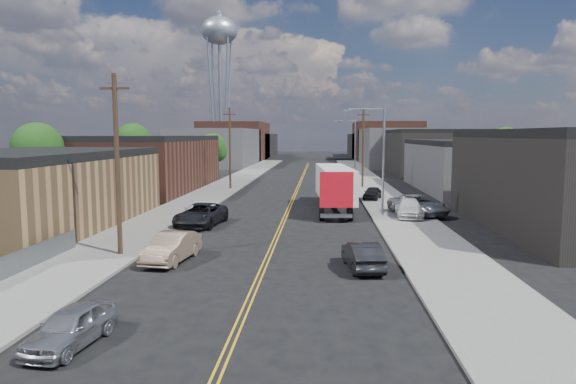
# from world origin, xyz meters

# --- Properties ---
(ground) EXTENTS (260.00, 260.00, 0.00)m
(ground) POSITION_xyz_m (0.00, 60.00, 0.00)
(ground) COLOR black
(ground) RESTS_ON ground
(centerline) EXTENTS (0.32, 120.00, 0.01)m
(centerline) POSITION_xyz_m (0.00, 45.00, 0.01)
(centerline) COLOR gold
(centerline) RESTS_ON ground
(sidewalk_left) EXTENTS (5.00, 140.00, 0.15)m
(sidewalk_left) POSITION_xyz_m (-9.50, 45.00, 0.07)
(sidewalk_left) COLOR slate
(sidewalk_left) RESTS_ON ground
(sidewalk_right) EXTENTS (5.00, 140.00, 0.15)m
(sidewalk_right) POSITION_xyz_m (9.50, 45.00, 0.07)
(sidewalk_right) COLOR slate
(sidewalk_right) RESTS_ON ground
(warehouse_tan) EXTENTS (12.00, 22.00, 5.60)m
(warehouse_tan) POSITION_xyz_m (-18.00, 18.00, 2.80)
(warehouse_tan) COLOR olive
(warehouse_tan) RESTS_ON ground
(warehouse_brown) EXTENTS (12.00, 26.00, 6.60)m
(warehouse_brown) POSITION_xyz_m (-18.00, 44.00, 3.30)
(warehouse_brown) COLOR #4A271D
(warehouse_brown) RESTS_ON ground
(industrial_right_b) EXTENTS (14.00, 24.00, 6.10)m
(industrial_right_b) POSITION_xyz_m (22.00, 46.00, 3.05)
(industrial_right_b) COLOR #363538
(industrial_right_b) RESTS_ON ground
(industrial_right_c) EXTENTS (14.00, 22.00, 7.60)m
(industrial_right_c) POSITION_xyz_m (22.00, 72.00, 3.80)
(industrial_right_c) COLOR black
(industrial_right_c) RESTS_ON ground
(skyline_left_a) EXTENTS (16.00, 30.00, 8.00)m
(skyline_left_a) POSITION_xyz_m (-20.00, 95.00, 4.00)
(skyline_left_a) COLOR #363538
(skyline_left_a) RESTS_ON ground
(skyline_right_a) EXTENTS (16.00, 30.00, 8.00)m
(skyline_right_a) POSITION_xyz_m (20.00, 95.00, 4.00)
(skyline_right_a) COLOR #363538
(skyline_right_a) RESTS_ON ground
(skyline_left_b) EXTENTS (16.00, 26.00, 10.00)m
(skyline_left_b) POSITION_xyz_m (-20.00, 120.00, 5.00)
(skyline_left_b) COLOR #4A271D
(skyline_left_b) RESTS_ON ground
(skyline_right_b) EXTENTS (16.00, 26.00, 10.00)m
(skyline_right_b) POSITION_xyz_m (20.00, 120.00, 5.00)
(skyline_right_b) COLOR #4A271D
(skyline_right_b) RESTS_ON ground
(skyline_left_c) EXTENTS (16.00, 40.00, 7.00)m
(skyline_left_c) POSITION_xyz_m (-20.00, 140.00, 3.50)
(skyline_left_c) COLOR black
(skyline_left_c) RESTS_ON ground
(skyline_right_c) EXTENTS (16.00, 40.00, 7.00)m
(skyline_right_c) POSITION_xyz_m (20.00, 140.00, 3.50)
(skyline_right_c) COLOR black
(skyline_right_c) RESTS_ON ground
(water_tower) EXTENTS (9.00, 9.00, 36.90)m
(water_tower) POSITION_xyz_m (-22.00, 110.00, 30.65)
(water_tower) COLOR gray
(water_tower) RESTS_ON ground
(streetlight_near) EXTENTS (3.39, 0.25, 9.00)m
(streetlight_near) POSITION_xyz_m (7.60, 25.00, 5.33)
(streetlight_near) COLOR gray
(streetlight_near) RESTS_ON ground
(streetlight_far) EXTENTS (3.39, 0.25, 9.00)m
(streetlight_far) POSITION_xyz_m (7.60, 60.00, 5.33)
(streetlight_far) COLOR gray
(streetlight_far) RESTS_ON ground
(utility_pole_left_near) EXTENTS (1.60, 0.26, 10.00)m
(utility_pole_left_near) POSITION_xyz_m (-8.20, 10.00, 5.14)
(utility_pole_left_near) COLOR black
(utility_pole_left_near) RESTS_ON ground
(utility_pole_left_far) EXTENTS (1.60, 0.26, 10.00)m
(utility_pole_left_far) POSITION_xyz_m (-8.20, 45.00, 5.14)
(utility_pole_left_far) COLOR black
(utility_pole_left_far) RESTS_ON ground
(utility_pole_right) EXTENTS (1.60, 0.26, 10.00)m
(utility_pole_right) POSITION_xyz_m (8.20, 48.00, 5.14)
(utility_pole_right) COLOR black
(utility_pole_right) RESTS_ON ground
(tree_left_near) EXTENTS (4.85, 4.76, 7.91)m
(tree_left_near) POSITION_xyz_m (-23.94, 30.00, 5.18)
(tree_left_near) COLOR black
(tree_left_near) RESTS_ON ground
(tree_left_mid) EXTENTS (5.10, 5.04, 8.37)m
(tree_left_mid) POSITION_xyz_m (-23.94, 55.00, 5.48)
(tree_left_mid) COLOR black
(tree_left_mid) RESTS_ON ground
(tree_left_far) EXTENTS (4.35, 4.20, 6.97)m
(tree_left_far) POSITION_xyz_m (-13.94, 62.00, 4.57)
(tree_left_far) COLOR black
(tree_left_far) RESTS_ON ground
(tree_right_far) EXTENTS (4.85, 4.76, 7.91)m
(tree_right_far) POSITION_xyz_m (30.06, 60.00, 5.18)
(tree_right_far) COLOR black
(tree_right_far) RESTS_ON ground
(semi_truck) EXTENTS (3.41, 15.15, 3.92)m
(semi_truck) POSITION_xyz_m (4.10, 29.12, 2.23)
(semi_truck) COLOR silver
(semi_truck) RESTS_ON ground
(car_left_a) EXTENTS (2.01, 3.92, 1.28)m
(car_left_a) POSITION_xyz_m (-5.05, -2.00, 0.64)
(car_left_a) COLOR #9C9DA0
(car_left_a) RESTS_ON ground
(car_left_b) EXTENTS (2.25, 4.86, 1.54)m
(car_left_b) POSITION_xyz_m (-5.00, 9.02, 0.77)
(car_left_b) COLOR #826A55
(car_left_b) RESTS_ON ground
(car_left_c) EXTENTS (3.39, 6.19, 1.65)m
(car_left_c) POSITION_xyz_m (-5.97, 19.84, 0.82)
(car_left_c) COLOR black
(car_left_c) RESTS_ON ground
(car_right_oncoming) EXTENTS (2.01, 4.41, 1.40)m
(car_right_oncoming) POSITION_xyz_m (5.00, 8.08, 0.70)
(car_right_oncoming) COLOR black
(car_right_oncoming) RESTS_ON ground
(car_right_lot_a) EXTENTS (5.09, 6.36, 1.61)m
(car_right_lot_a) POSITION_xyz_m (11.00, 25.37, 0.95)
(car_right_lot_a) COLOR gray
(car_right_lot_a) RESTS_ON sidewalk_right
(car_right_lot_b) EXTENTS (2.41, 5.11, 1.44)m
(car_right_lot_b) POSITION_xyz_m (9.99, 24.00, 0.87)
(car_right_lot_b) COLOR silver
(car_right_lot_b) RESTS_ON sidewalk_right
(car_right_lot_c) EXTENTS (2.45, 4.01, 1.28)m
(car_right_lot_c) POSITION_xyz_m (8.20, 35.39, 0.79)
(car_right_lot_c) COLOR black
(car_right_lot_c) RESTS_ON sidewalk_right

